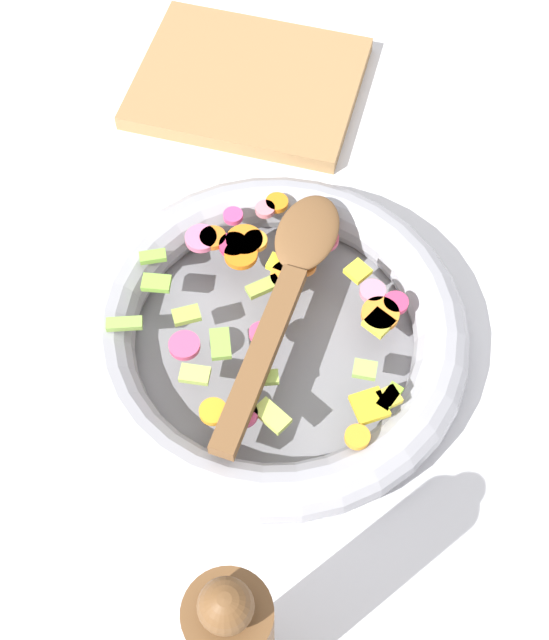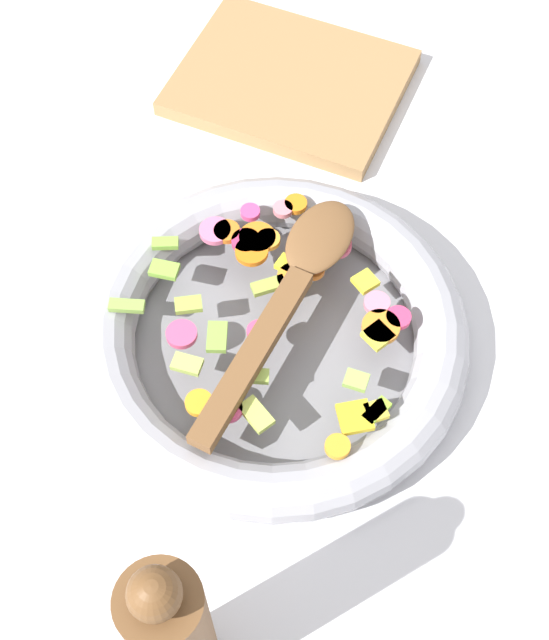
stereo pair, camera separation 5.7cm
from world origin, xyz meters
The scene contains 5 objects.
ground_plane centered at (0.00, 0.00, 0.00)m, with size 4.00×4.00×0.00m, color silver.
skillet centered at (0.00, 0.00, 0.02)m, with size 0.35×0.35×0.05m.
chopped_vegetables centered at (0.01, -0.02, 0.05)m, with size 0.27×0.25×0.01m.
wooden_spoon centered at (0.00, -0.03, 0.06)m, with size 0.06×0.28×0.01m.
cutting_board centered at (0.12, -0.31, 0.01)m, with size 0.24×0.19×0.02m.
Camera 1 is at (-0.11, 0.39, 0.73)m, focal length 50.00 mm.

